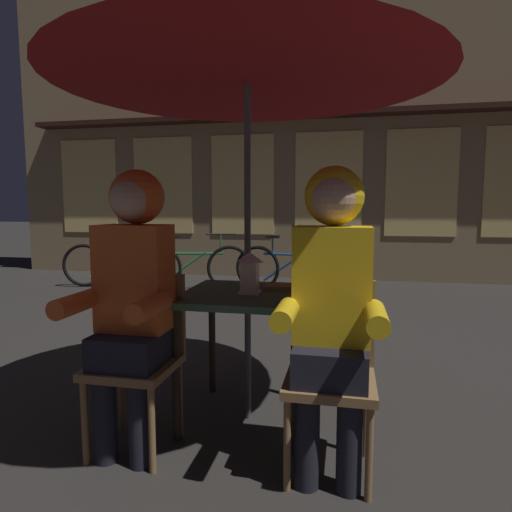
% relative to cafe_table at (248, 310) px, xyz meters
% --- Properties ---
extents(ground_plane, '(60.00, 60.00, 0.00)m').
position_rel_cafe_table_xyz_m(ground_plane, '(0.00, 0.00, -0.64)').
color(ground_plane, '#2D2B28').
extents(cafe_table, '(0.72, 0.72, 0.74)m').
position_rel_cafe_table_xyz_m(cafe_table, '(0.00, 0.00, 0.00)').
color(cafe_table, '#42664C').
rests_on(cafe_table, ground_plane).
extents(patio_umbrella, '(2.10, 2.10, 2.31)m').
position_rel_cafe_table_xyz_m(patio_umbrella, '(0.00, 0.00, 1.42)').
color(patio_umbrella, '#4C4C51').
rests_on(patio_umbrella, ground_plane).
extents(lantern, '(0.11, 0.11, 0.23)m').
position_rel_cafe_table_xyz_m(lantern, '(0.02, -0.04, 0.22)').
color(lantern, white).
rests_on(lantern, cafe_table).
extents(chair_left, '(0.40, 0.40, 0.87)m').
position_rel_cafe_table_xyz_m(chair_left, '(-0.48, -0.37, -0.15)').
color(chair_left, olive).
rests_on(chair_left, ground_plane).
extents(chair_right, '(0.40, 0.40, 0.87)m').
position_rel_cafe_table_xyz_m(chair_right, '(0.48, -0.37, -0.15)').
color(chair_right, olive).
rests_on(chair_right, ground_plane).
extents(person_left_hooded, '(0.45, 0.56, 1.40)m').
position_rel_cafe_table_xyz_m(person_left_hooded, '(-0.48, -0.43, 0.21)').
color(person_left_hooded, black).
rests_on(person_left_hooded, ground_plane).
extents(person_right_hooded, '(0.45, 0.56, 1.40)m').
position_rel_cafe_table_xyz_m(person_right_hooded, '(0.48, -0.43, 0.21)').
color(person_right_hooded, black).
rests_on(person_right_hooded, ground_plane).
extents(shopfront_building, '(10.00, 0.93, 6.20)m').
position_rel_cafe_table_xyz_m(shopfront_building, '(-0.51, 5.40, 2.45)').
color(shopfront_building, '#937A56').
rests_on(shopfront_building, ground_plane).
extents(bicycle_nearest, '(1.65, 0.41, 0.84)m').
position_rel_cafe_table_xyz_m(bicycle_nearest, '(-2.90, 3.73, -0.29)').
color(bicycle_nearest, black).
rests_on(bicycle_nearest, ground_plane).
extents(bicycle_second, '(1.64, 0.46, 0.84)m').
position_rel_cafe_table_xyz_m(bicycle_second, '(-1.64, 3.68, -0.29)').
color(bicycle_second, black).
rests_on(bicycle_second, ground_plane).
extents(bicycle_third, '(1.68, 0.16, 0.84)m').
position_rel_cafe_table_xyz_m(bicycle_third, '(-0.22, 3.82, -0.29)').
color(bicycle_third, black).
rests_on(bicycle_third, ground_plane).
extents(book, '(0.22, 0.17, 0.02)m').
position_rel_cafe_table_xyz_m(book, '(0.17, 0.13, 0.11)').
color(book, olive).
rests_on(book, cafe_table).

